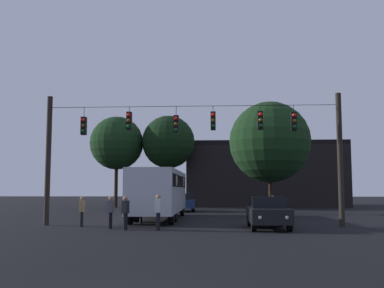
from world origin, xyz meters
TOP-DOWN VIEW (x-y plane):
  - ground_plane at (0.00, 24.50)m, footprint 168.00×168.00m
  - overhead_signal_span at (0.01, 16.24)m, footprint 15.44×0.44m
  - city_bus at (-2.26, 21.18)m, footprint 2.64×11.02m
  - car_near_right at (3.75, 14.97)m, footprint 1.81×4.34m
  - car_far_left at (-1.56, 31.47)m, footprint 2.12×4.44m
  - pedestrian_crossing_left at (-3.78, 14.47)m, footprint 0.28×0.38m
  - pedestrian_crossing_center at (4.43, 18.71)m, footprint 0.26×0.37m
  - pedestrian_crossing_right at (-2.92, 13.80)m, footprint 0.31×0.40m
  - pedestrian_near_bus at (-1.38, 13.72)m, footprint 0.29×0.39m
  - pedestrian_trailing at (-5.46, 15.40)m, footprint 0.30×0.40m
  - pedestrian_far_side at (-2.84, 17.69)m, footprint 0.28×0.39m
  - corner_building at (6.52, 45.17)m, footprint 16.89×10.92m
  - tree_left_silhouette at (-3.69, 38.71)m, footprint 5.39×5.39m
  - tree_behind_building at (-9.07, 38.81)m, footprint 5.49×5.49m
  - tree_right_far at (5.38, 27.86)m, footprint 6.24×6.24m

SIDE VIEW (x-z plane):
  - ground_plane at x=0.00m, z-range 0.00..0.00m
  - car_near_right at x=3.75m, z-range 0.04..1.56m
  - car_far_left at x=-1.56m, z-range 0.04..1.56m
  - pedestrian_trailing at x=-5.46m, z-range 0.09..1.60m
  - pedestrian_crossing_center at x=4.43m, z-range 0.09..1.60m
  - pedestrian_crossing_left at x=-3.78m, z-range 0.09..1.63m
  - pedestrian_far_side at x=-2.84m, z-range 0.09..1.63m
  - pedestrian_crossing_right at x=-2.92m, z-range 0.09..1.66m
  - pedestrian_near_bus at x=-1.38m, z-range 0.10..1.74m
  - city_bus at x=-2.26m, z-range 0.37..3.37m
  - corner_building at x=6.52m, z-range 0.00..6.95m
  - overhead_signal_span at x=0.01m, z-range 0.73..7.53m
  - tree_right_far at x=5.38m, z-range 1.18..9.80m
  - tree_behind_building at x=-9.07m, z-range 1.92..11.28m
  - tree_left_silhouette at x=-3.69m, z-range 1.96..11.34m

